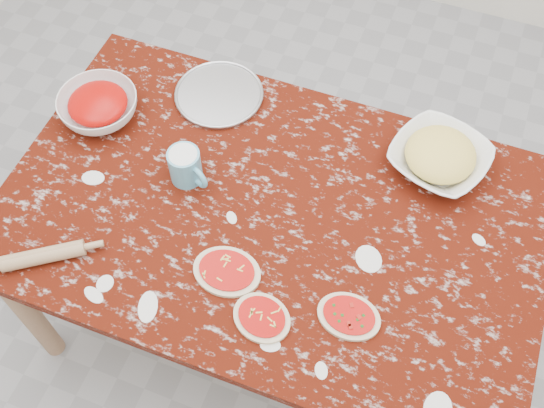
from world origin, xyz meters
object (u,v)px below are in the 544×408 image
(worktable, at_px, (272,227))
(sauce_bowl, at_px, (99,107))
(rolling_pin, at_px, (43,256))
(flour_mug, at_px, (186,166))
(cheese_bowl, at_px, (439,159))
(pizza_tray, at_px, (219,95))

(worktable, height_order, sauce_bowl, sauce_bowl)
(sauce_bowl, relative_size, rolling_pin, 1.11)
(rolling_pin, bearing_deg, flour_mug, 57.06)
(cheese_bowl, xyz_separation_m, rolling_pin, (-0.96, -0.71, -0.01))
(worktable, bearing_deg, rolling_pin, -145.68)
(pizza_tray, distance_m, rolling_pin, 0.77)
(cheese_bowl, height_order, flour_mug, flour_mug)
(flour_mug, distance_m, rolling_pin, 0.48)
(worktable, distance_m, pizza_tray, 0.50)
(worktable, xyz_separation_m, rolling_pin, (-0.54, -0.37, 0.11))
(worktable, height_order, pizza_tray, pizza_tray)
(pizza_tray, relative_size, rolling_pin, 1.25)
(pizza_tray, height_order, flour_mug, flour_mug)
(sauce_bowl, relative_size, cheese_bowl, 0.89)
(worktable, relative_size, cheese_bowl, 5.58)
(sauce_bowl, distance_m, cheese_bowl, 1.08)
(worktable, distance_m, sauce_bowl, 0.68)
(cheese_bowl, xyz_separation_m, flour_mug, (-0.70, -0.31, 0.02))
(worktable, distance_m, rolling_pin, 0.66)
(worktable, bearing_deg, pizza_tray, 131.84)
(sauce_bowl, height_order, rolling_pin, sauce_bowl)
(worktable, distance_m, cheese_bowl, 0.55)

